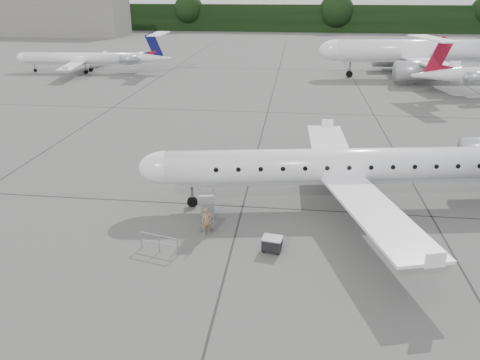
# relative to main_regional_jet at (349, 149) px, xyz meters

# --- Properties ---
(ground) EXTENTS (320.00, 320.00, 0.00)m
(ground) POSITION_rel_main_regional_jet_xyz_m (-2.87, -4.52, -3.77)
(ground) COLOR #5B5B59
(ground) RESTS_ON ground
(treeline) EXTENTS (260.00, 4.00, 8.00)m
(treeline) POSITION_rel_main_regional_jet_xyz_m (-2.87, 125.48, 0.23)
(treeline) COLOR black
(treeline) RESTS_ON ground
(terminal_building) EXTENTS (40.00, 14.00, 10.00)m
(terminal_building) POSITION_rel_main_regional_jet_xyz_m (-72.87, 105.48, 1.23)
(terminal_building) COLOR slate
(terminal_building) RESTS_ON ground
(main_regional_jet) EXTENTS (32.39, 25.59, 7.53)m
(main_regional_jet) POSITION_rel_main_regional_jet_xyz_m (0.00, 0.00, 0.00)
(main_regional_jet) COLOR white
(main_regional_jet) RESTS_ON ground
(airstair) EXTENTS (1.23, 2.56, 2.36)m
(airstair) POSITION_rel_main_regional_jet_xyz_m (-8.36, -3.72, -2.59)
(airstair) COLOR white
(airstair) RESTS_ON ground
(passenger) EXTENTS (0.70, 0.58, 1.64)m
(passenger) POSITION_rel_main_regional_jet_xyz_m (-8.14, -5.08, -2.94)
(passenger) COLOR #87684A
(passenger) RESTS_ON ground
(safety_railing) EXTENTS (2.15, 0.61, 1.00)m
(safety_railing) POSITION_rel_main_regional_jet_xyz_m (-10.31, -7.30, -3.27)
(safety_railing) COLOR gray
(safety_railing) RESTS_ON ground
(baggage_cart) EXTENTS (1.11, 0.96, 0.87)m
(baggage_cart) POSITION_rel_main_regional_jet_xyz_m (-4.34, -6.48, -3.33)
(baggage_cart) COLOR black
(baggage_cart) RESTS_ON ground
(bg_narrowbody) EXTENTS (33.98, 26.00, 11.43)m
(bg_narrowbody) POSITION_rel_main_regional_jet_xyz_m (14.69, 47.93, 1.95)
(bg_narrowbody) COLOR white
(bg_narrowbody) RESTS_ON ground
(bg_regional_left) EXTENTS (25.34, 18.92, 6.39)m
(bg_regional_left) POSITION_rel_main_regional_jet_xyz_m (-38.47, 46.17, -0.57)
(bg_regional_left) COLOR white
(bg_regional_left) RESTS_ON ground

